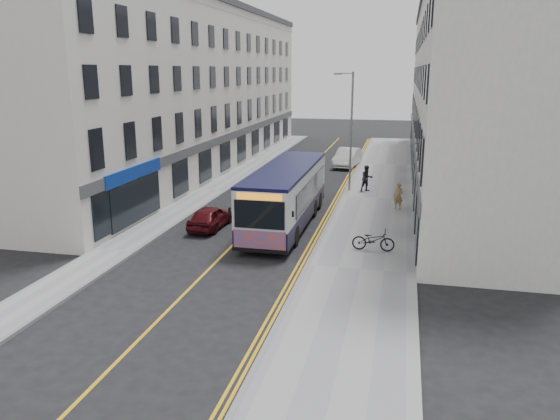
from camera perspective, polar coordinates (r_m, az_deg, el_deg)
The scene contains 17 objects.
ground at distance 25.34m, azimuth -5.62°, elevation -4.33°, with size 140.00×140.00×0.00m, color black.
pavement_east at distance 35.69m, azimuth 10.12°, elevation 1.17°, with size 4.50×64.00×0.12m, color gray.
pavement_west at distance 37.85m, azimuth -7.14°, elevation 2.04°, with size 2.00×64.00×0.12m, color gray.
kerb_east at distance 35.85m, azimuth 6.53°, elevation 1.37°, with size 0.18×64.00×0.13m, color slate.
kerb_west at distance 37.52m, azimuth -5.70°, elevation 1.98°, with size 0.18×64.00×0.13m, color slate.
road_centre_line at distance 36.49m, azimuth 0.27°, elevation 1.60°, with size 0.12×64.00×0.01m, color gold.
road_dbl_yellow_inner at distance 35.91m, azimuth 5.82°, elevation 1.31°, with size 0.10×64.00×0.01m, color gold.
road_dbl_yellow_outer at distance 35.89m, azimuth 6.13°, elevation 1.29°, with size 0.10×64.00×0.01m, color gold.
terrace_east at distance 43.92m, azimuth 18.12°, elevation 11.65°, with size 6.00×46.00×13.00m, color silver.
terrace_west at distance 46.83m, azimuth -8.31°, elevation 12.33°, with size 6.00×46.00×13.00m, color silver.
streetlamp at distance 37.09m, azimuth 7.34°, elevation 8.55°, with size 1.32×0.18×8.00m.
city_bus at distance 28.86m, azimuth 0.64°, elevation 1.70°, with size 2.58×11.05×3.21m.
bicycle at distance 25.18m, azimuth 9.72°, elevation -3.10°, with size 0.67×1.92×1.01m, color black.
pedestrian_near at distance 32.87m, azimuth 12.26°, elevation 1.43°, with size 0.57×0.38×1.57m, color #9A7946.
pedestrian_far at distance 37.37m, azimuth 9.07°, elevation 3.29°, with size 0.86×0.67×1.76m, color black.
car_white at distance 47.43m, azimuth 7.05°, elevation 5.45°, with size 1.66×4.75×1.57m, color silver.
car_maroon at distance 28.89m, azimuth -7.29°, elevation -0.74°, with size 1.45×3.61×1.23m, color #490C11.
Camera 1 is at (7.68, -22.73, 8.15)m, focal length 35.00 mm.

